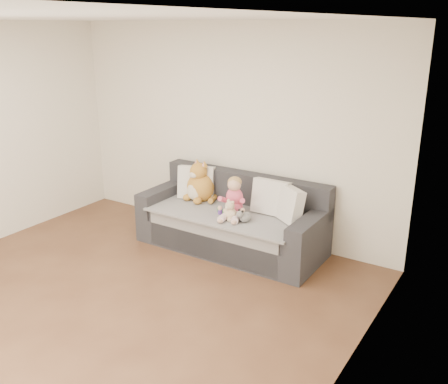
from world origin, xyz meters
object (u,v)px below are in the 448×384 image
sofa (233,223)px  toddler (234,199)px  teddy_bear (230,212)px  plush_cat (200,185)px  sippy_cup (220,210)px

sofa → toddler: toddler is taller
teddy_bear → sofa: bearing=135.4°
sofa → plush_cat: 0.64m
sofa → sippy_cup: bearing=-104.7°
plush_cat → toddler: bearing=-7.7°
toddler → plush_cat: plush_cat is taller
sofa → plush_cat: bearing=171.5°
toddler → plush_cat: (-0.62, 0.22, 0.01)m
toddler → plush_cat: bearing=143.6°
sippy_cup → plush_cat: bearing=150.4°
toddler → sippy_cup: 0.21m
toddler → sippy_cup: size_ratio=4.59×
plush_cat → sippy_cup: bearing=-18.2°
sofa → plush_cat: plush_cat is taller
plush_cat → sofa: bearing=2.9°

